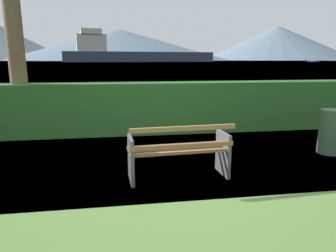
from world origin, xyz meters
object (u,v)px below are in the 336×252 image
at_px(park_bench, 179,152).
at_px(trash_bin, 331,132).
at_px(cargo_ship_large, 129,53).
at_px(fishing_boat_near, 314,61).

xyz_separation_m(park_bench, trash_bin, (3.11, 0.82, 0.00)).
relative_size(park_bench, trash_bin, 1.82).
relative_size(trash_bin, cargo_ship_large, 0.01).
height_order(cargo_ship_large, fishing_boat_near, cargo_ship_large).
bearing_deg(fishing_boat_near, cargo_ship_large, 171.60).
height_order(trash_bin, cargo_ship_large, cargo_ship_large).
bearing_deg(cargo_ship_large, fishing_boat_near, -8.40).
bearing_deg(park_bench, cargo_ship_large, 88.43).
distance_m(park_bench, fishing_boat_near, 246.32).
height_order(park_bench, cargo_ship_large, cargo_ship_large).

